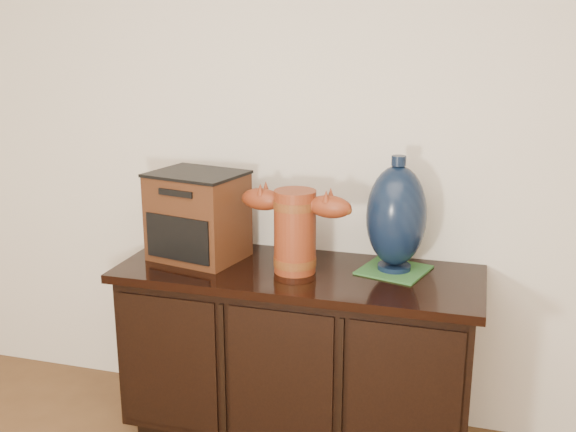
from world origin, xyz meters
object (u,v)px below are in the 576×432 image
(terracotta_vessel, at_px, (295,226))
(tv_radio, at_px, (198,216))
(lamp_base, at_px, (396,216))
(spray_can, at_px, (285,240))
(sideboard, at_px, (298,353))

(terracotta_vessel, bearing_deg, tv_radio, -178.74)
(lamp_base, bearing_deg, spray_can, 177.75)
(tv_radio, bearing_deg, spray_can, 25.16)
(sideboard, relative_size, terracotta_vessel, 3.10)
(terracotta_vessel, height_order, tv_radio, tv_radio)
(terracotta_vessel, distance_m, lamp_base, 0.40)
(terracotta_vessel, height_order, lamp_base, lamp_base)
(sideboard, xyz_separation_m, tv_radio, (-0.44, 0.03, 0.55))
(terracotta_vessel, relative_size, tv_radio, 1.12)
(terracotta_vessel, distance_m, spray_can, 0.19)
(lamp_base, bearing_deg, sideboard, -165.22)
(sideboard, bearing_deg, lamp_base, 14.78)
(terracotta_vessel, bearing_deg, lamp_base, 25.24)
(tv_radio, bearing_deg, lamp_base, 16.70)
(terracotta_vessel, xyz_separation_m, tv_radio, (-0.44, 0.05, -0.00))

